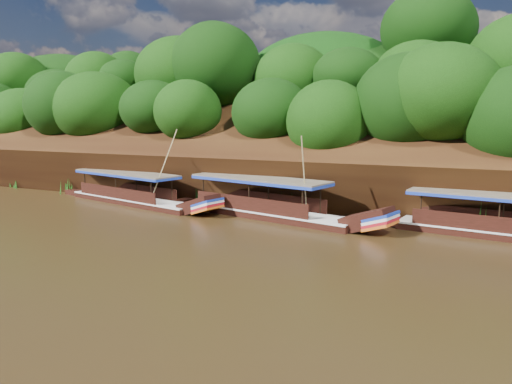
# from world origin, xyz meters

# --- Properties ---
(ground) EXTENTS (160.00, 160.00, 0.00)m
(ground) POSITION_xyz_m (0.00, 0.00, 0.00)
(ground) COLOR black
(ground) RESTS_ON ground
(riverbank) EXTENTS (120.00, 30.06, 19.40)m
(riverbank) POSITION_xyz_m (-0.01, 22.73, 1.89)
(riverbank) COLOR black
(riverbank) RESTS_ON ground
(boat_1) EXTENTS (15.19, 5.49, 6.04)m
(boat_1) POSITION_xyz_m (0.26, 7.16, 0.59)
(boat_1) COLOR black
(boat_1) RESTS_ON ground
(boat_2) EXTENTS (15.18, 5.46, 6.23)m
(boat_2) POSITION_xyz_m (-11.32, 7.58, 0.54)
(boat_2) COLOR black
(boat_2) RESTS_ON ground
(reeds) EXTENTS (48.83, 2.62, 2.06)m
(reeds) POSITION_xyz_m (-2.33, 9.59, 0.86)
(reeds) COLOR #256218
(reeds) RESTS_ON ground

